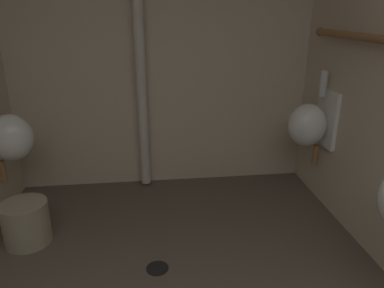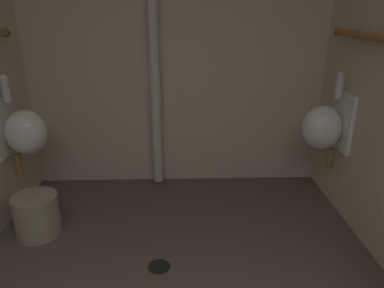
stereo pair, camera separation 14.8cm
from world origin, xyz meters
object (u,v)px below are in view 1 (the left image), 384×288
urinal_left_mid (8,136)px  standpipe_back_wall (139,28)px  urinal_right_far (310,124)px  waste_bin (26,223)px  floor_drain (157,268)px

urinal_left_mid → standpipe_back_wall: 1.26m
urinal_right_far → waste_bin: 2.19m
floor_drain → waste_bin: size_ratio=0.46×
urinal_right_far → standpipe_back_wall: size_ratio=0.28×
urinal_left_mid → waste_bin: 0.62m
urinal_left_mid → urinal_right_far: same height
standpipe_back_wall → urinal_right_far: bearing=-18.2°
floor_drain → waste_bin: bearing=156.1°
urinal_right_far → floor_drain: size_ratio=5.39×
floor_drain → waste_bin: (-0.87, 0.39, 0.14)m
urinal_right_far → floor_drain: urinal_right_far is taller
urinal_left_mid → floor_drain: 1.39m
floor_drain → standpipe_back_wall: bearing=93.3°
urinal_left_mid → floor_drain: (1.00, -0.69, -0.66)m
urinal_right_far → standpipe_back_wall: bearing=161.8°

